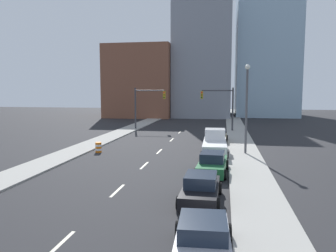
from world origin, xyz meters
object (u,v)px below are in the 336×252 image
object	(u,v)px
traffic_signal_right	(223,103)
sedan_black	(201,189)
sedan_green	(212,164)
traffic_signal_left	(144,102)
pickup_truck_white	(215,144)
traffic_barrel	(98,147)
street_lamp	(247,103)
sedan_silver	(203,239)
sedan_tan	(218,137)

from	to	relation	value
traffic_signal_right	sedan_black	world-z (taller)	traffic_signal_right
sedan_green	traffic_signal_left	bearing A→B (deg)	116.97
traffic_signal_right	sedan_black	bearing A→B (deg)	-91.83
sedan_black	pickup_truck_white	distance (m)	12.82
traffic_barrel	street_lamp	bearing A→B (deg)	5.75
traffic_barrel	sedan_silver	size ratio (longest dim) A/B	0.22
sedan_silver	traffic_signal_right	bearing A→B (deg)	86.31
street_lamp	sedan_tan	size ratio (longest dim) A/B	1.71
traffic_signal_left	sedan_tan	bearing A→B (deg)	-44.58
traffic_signal_left	pickup_truck_white	bearing A→B (deg)	-58.07
traffic_barrel	sedan_green	bearing A→B (deg)	-29.33
sedan_silver	sedan_black	size ratio (longest dim) A/B	0.98
traffic_signal_right	sedan_silver	distance (m)	35.85
pickup_truck_white	sedan_tan	distance (m)	6.55
traffic_signal_left	pickup_truck_white	size ratio (longest dim) A/B	0.96
traffic_signal_right	traffic_barrel	size ratio (longest dim) A/B	6.41
traffic_barrel	sedan_black	size ratio (longest dim) A/B	0.21
sedan_silver	street_lamp	bearing A→B (deg)	79.28
traffic_signal_left	street_lamp	xyz separation A→B (m)	(13.45, -16.87, 0.66)
traffic_barrel	pickup_truck_white	size ratio (longest dim) A/B	0.15
traffic_signal_left	street_lamp	bearing A→B (deg)	-51.43
sedan_silver	pickup_truck_white	world-z (taller)	pickup_truck_white
traffic_signal_right	sedan_silver	size ratio (longest dim) A/B	1.39
traffic_signal_right	sedan_black	size ratio (longest dim) A/B	1.36
sedan_black	sedan_tan	bearing A→B (deg)	89.70
traffic_signal_right	sedan_tan	bearing A→B (deg)	-92.70
street_lamp	pickup_truck_white	size ratio (longest dim) A/B	1.26
street_lamp	traffic_signal_left	bearing A→B (deg)	128.57
street_lamp	sedan_silver	distance (m)	19.41
traffic_signal_left	sedan_green	distance (m)	26.69
traffic_signal_right	street_lamp	bearing A→B (deg)	-82.92
traffic_signal_left	traffic_signal_right	bearing A→B (deg)	0.00
street_lamp	sedan_black	bearing A→B (deg)	-103.04
traffic_signal_left	sedan_silver	distance (m)	37.46
sedan_silver	pickup_truck_white	bearing A→B (deg)	87.49
traffic_signal_left	sedan_black	distance (m)	31.97
street_lamp	pickup_truck_white	world-z (taller)	street_lamp
street_lamp	sedan_silver	size ratio (longest dim) A/B	1.81
traffic_signal_left	sedan_tan	world-z (taller)	traffic_signal_left
traffic_signal_left	traffic_barrel	distance (m)	18.54
sedan_black	sedan_green	bearing A→B (deg)	87.31
traffic_signal_left	sedan_tan	distance (m)	15.59
traffic_signal_right	pickup_truck_white	size ratio (longest dim) A/B	0.96
traffic_signal_right	traffic_barrel	bearing A→B (deg)	-121.64
traffic_signal_right	pickup_truck_white	xyz separation A→B (m)	(-0.62, -17.24, -3.09)
sedan_tan	sedan_silver	bearing A→B (deg)	-88.19
street_lamp	traffic_signal_right	bearing A→B (deg)	97.08
pickup_truck_white	sedan_tan	size ratio (longest dim) A/B	1.36
sedan_black	traffic_barrel	bearing A→B (deg)	131.94
street_lamp	sedan_tan	world-z (taller)	street_lamp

